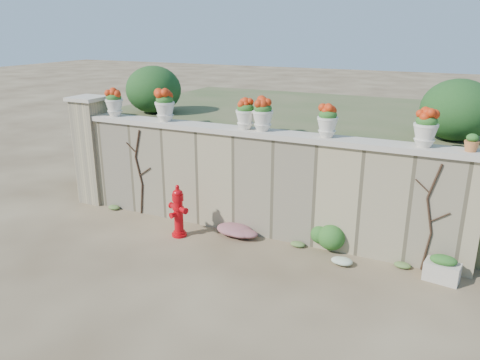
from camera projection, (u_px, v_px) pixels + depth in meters
The scene contains 21 objects.
ground at pixel (214, 271), 7.99m from camera, with size 80.00×80.00×0.00m, color #4E3C27.
stone_wall at pixel (256, 185), 9.22m from camera, with size 8.00×0.40×2.00m, color #978965.
wall_cap at pixel (257, 133), 8.89m from camera, with size 8.10×0.52×0.10m, color beige.
gate_pillar at pixel (93, 150), 10.84m from camera, with size 0.72×0.72×2.48m.
raised_fill at pixel (306, 148), 11.96m from camera, with size 9.00×6.00×2.00m, color #384C23.
back_shrub_left at pixel (154, 90), 11.07m from camera, with size 1.30×1.30×1.10m, color #143814.
back_shrub_right at pixel (458, 110), 8.37m from camera, with size 1.30×1.30×1.10m, color #143814.
vine_left at pixel (139, 171), 10.13m from camera, with size 0.60×0.04×1.91m.
vine_right at pixel (430, 216), 7.72m from camera, with size 0.60×0.04×1.91m.
fire_hydrant at pixel (178, 211), 9.16m from camera, with size 0.46×0.33×1.06m.
planter_box at pixel (442, 269), 7.63m from camera, with size 0.58×0.39×0.45m.
green_shrub at pixel (326, 235), 8.60m from camera, with size 0.67×0.60×0.63m, color #1E5119.
magenta_clump at pixel (241, 231), 9.20m from camera, with size 1.01×0.67×0.27m, color #B8246B.
white_flowers at pixel (340, 260), 8.19m from camera, with size 0.46×0.37×0.17m, color white.
urn_pot_0 at pixel (114, 103), 10.17m from camera, with size 0.38×0.38×0.60m.
urn_pot_1 at pixel (165, 106), 9.62m from camera, with size 0.41×0.41×0.64m.
urn_pot_2 at pixel (245, 114), 8.88m from camera, with size 0.37×0.37×0.58m.
urn_pot_3 at pixel (263, 115), 8.73m from camera, with size 0.39×0.39×0.61m.
urn_pot_4 at pixel (328, 121), 8.23m from camera, with size 0.37×0.37×0.58m.
urn_pot_5 at pixel (426, 128), 7.56m from camera, with size 0.39×0.39×0.62m.
terracotta_pot at pixel (472, 144), 7.33m from camera, with size 0.23×0.23×0.27m.
Camera 1 is at (3.46, -6.22, 3.98)m, focal length 35.00 mm.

